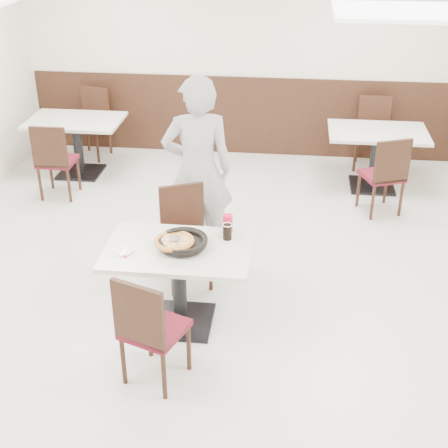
# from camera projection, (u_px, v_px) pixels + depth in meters

# --- Properties ---
(floor) EXTENTS (7.00, 7.00, 0.00)m
(floor) POSITION_uv_depth(u_px,v_px,m) (208.00, 285.00, 5.98)
(floor) COLOR #B6B6B2
(floor) RESTS_ON ground
(wall_back) EXTENTS (6.00, 0.04, 2.80)m
(wall_back) POSITION_uv_depth(u_px,v_px,m) (242.00, 55.00, 8.39)
(wall_back) COLOR beige
(wall_back) RESTS_ON floor
(wainscot_back) EXTENTS (5.90, 0.03, 1.10)m
(wainscot_back) POSITION_uv_depth(u_px,v_px,m) (241.00, 116.00, 8.77)
(wainscot_back) COLOR black
(wainscot_back) RESTS_ON floor
(main_table) EXTENTS (1.24, 0.86, 0.75)m
(main_table) POSITION_uv_depth(u_px,v_px,m) (180.00, 286.00, 5.28)
(main_table) COLOR silver
(main_table) RESTS_ON floor
(chair_near) EXTENTS (0.54, 0.54, 0.95)m
(chair_near) POSITION_uv_depth(u_px,v_px,m) (155.00, 326.00, 4.63)
(chair_near) COLOR black
(chair_near) RESTS_ON floor
(chair_far) EXTENTS (0.55, 0.55, 0.95)m
(chair_far) POSITION_uv_depth(u_px,v_px,m) (187.00, 239.00, 5.80)
(chair_far) COLOR black
(chair_far) RESTS_ON floor
(trivet) EXTENTS (0.14, 0.14, 0.04)m
(trivet) POSITION_uv_depth(u_px,v_px,m) (181.00, 245.00, 5.11)
(trivet) COLOR black
(trivet) RESTS_ON main_table
(pizza_pan) EXTENTS (0.42, 0.42, 0.01)m
(pizza_pan) POSITION_uv_depth(u_px,v_px,m) (183.00, 243.00, 5.09)
(pizza_pan) COLOR black
(pizza_pan) RESTS_ON trivet
(pizza) EXTENTS (0.31, 0.31, 0.02)m
(pizza) POSITION_uv_depth(u_px,v_px,m) (174.00, 243.00, 5.06)
(pizza) COLOR #BF8138
(pizza) RESTS_ON pizza_pan
(pizza_server) EXTENTS (0.10, 0.11, 0.00)m
(pizza_server) POSITION_uv_depth(u_px,v_px,m) (175.00, 238.00, 5.06)
(pizza_server) COLOR silver
(pizza_server) RESTS_ON pizza
(napkin) EXTENTS (0.19, 0.19, 0.00)m
(napkin) POSITION_uv_depth(u_px,v_px,m) (117.00, 252.00, 5.04)
(napkin) COLOR white
(napkin) RESTS_ON main_table
(side_plate) EXTENTS (0.17, 0.17, 0.01)m
(side_plate) POSITION_uv_depth(u_px,v_px,m) (124.00, 251.00, 5.06)
(side_plate) COLOR white
(side_plate) RESTS_ON napkin
(fork) EXTENTS (0.04, 0.16, 0.00)m
(fork) POSITION_uv_depth(u_px,v_px,m) (125.00, 250.00, 5.04)
(fork) COLOR silver
(fork) RESTS_ON side_plate
(cola_glass) EXTENTS (0.08, 0.08, 0.13)m
(cola_glass) POSITION_uv_depth(u_px,v_px,m) (227.00, 232.00, 5.21)
(cola_glass) COLOR black
(cola_glass) RESTS_ON main_table
(red_cup) EXTENTS (0.09, 0.09, 0.16)m
(red_cup) POSITION_uv_depth(u_px,v_px,m) (228.00, 224.00, 5.32)
(red_cup) COLOR red
(red_cup) RESTS_ON main_table
(diner_person) EXTENTS (0.77, 0.59, 1.89)m
(diner_person) POSITION_uv_depth(u_px,v_px,m) (198.00, 171.00, 6.04)
(diner_person) COLOR #A6A6AA
(diner_person) RESTS_ON floor
(bg_table_left) EXTENTS (1.25, 0.88, 0.75)m
(bg_table_left) POSITION_uv_depth(u_px,v_px,m) (78.00, 147.00, 8.18)
(bg_table_left) COLOR silver
(bg_table_left) RESTS_ON floor
(bg_chair_left_near) EXTENTS (0.42, 0.42, 0.95)m
(bg_chair_left_near) POSITION_uv_depth(u_px,v_px,m) (57.00, 159.00, 7.54)
(bg_chair_left_near) COLOR black
(bg_chair_left_near) RESTS_ON floor
(bg_chair_left_far) EXTENTS (0.50, 0.50, 0.95)m
(bg_chair_left_far) POSITION_uv_depth(u_px,v_px,m) (91.00, 124.00, 8.67)
(bg_chair_left_far) COLOR black
(bg_chair_left_far) RESTS_ON floor
(bg_table_right) EXTENTS (1.22, 0.83, 0.75)m
(bg_table_right) POSITION_uv_depth(u_px,v_px,m) (375.00, 159.00, 7.80)
(bg_table_right) COLOR silver
(bg_table_right) RESTS_ON floor
(bg_chair_right_near) EXTENTS (0.55, 0.55, 0.95)m
(bg_chair_right_near) POSITION_uv_depth(u_px,v_px,m) (382.00, 174.00, 7.15)
(bg_chair_right_near) COLOR black
(bg_chair_right_near) RESTS_ON floor
(bg_chair_right_far) EXTENTS (0.48, 0.48, 0.95)m
(bg_chair_right_far) POSITION_uv_depth(u_px,v_px,m) (372.00, 134.00, 8.31)
(bg_chair_right_far) COLOR black
(bg_chair_right_far) RESTS_ON floor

